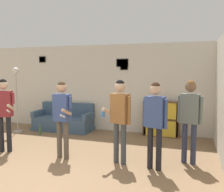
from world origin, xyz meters
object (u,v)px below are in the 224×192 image
person_player_foreground_center (62,112)px  bottle_on_floor (40,131)px  floor_lamp (16,87)px  person_player_foreground_left (4,107)px  person_spectator_near_bookshelf (155,116)px  person_watcher_holding_cup (120,112)px  bookshelf (161,119)px  person_spectator_far_right (190,113)px  couch (64,121)px

person_player_foreground_center → bottle_on_floor: bearing=136.2°
floor_lamp → person_player_foreground_left: size_ratio=1.17×
floor_lamp → person_spectator_near_bookshelf: bearing=-20.0°
person_watcher_holding_cup → bookshelf: bearing=77.6°
person_watcher_holding_cup → person_spectator_near_bookshelf: size_ratio=1.02×
bookshelf → person_player_foreground_left: 4.21m
person_watcher_holding_cup → bottle_on_floor: (-2.92, 1.50, -0.94)m
bookshelf → person_watcher_holding_cup: 2.55m
bookshelf → person_spectator_far_right: bearing=-68.1°
couch → person_spectator_far_right: (3.88, -1.80, 0.77)m
person_spectator_near_bookshelf → bookshelf: bearing=94.2°
floor_lamp → person_player_foreground_center: bearing=-33.2°
person_player_foreground_center → person_spectator_far_right: size_ratio=0.98×
person_player_foreground_left → person_player_foreground_center: person_player_foreground_left is taller
person_player_foreground_center → bookshelf: bearing=54.5°
person_player_foreground_left → person_spectator_far_right: size_ratio=1.00×
couch → person_spectator_near_bookshelf: bearing=-35.6°
couch → floor_lamp: 1.79m
bookshelf → person_spectator_near_bookshelf: person_spectator_near_bookshelf is taller
person_watcher_holding_cup → person_player_foreground_center: bearing=-175.9°
bottle_on_floor → couch: bearing=62.3°
bookshelf → floor_lamp: 4.47m
floor_lamp → person_player_foreground_center: floor_lamp is taller
person_player_foreground_center → person_watcher_holding_cup: size_ratio=0.97×
bottle_on_floor → bookshelf: bearing=15.2°
couch → person_watcher_holding_cup: bearing=-41.4°
couch → person_watcher_holding_cup: 3.47m
floor_lamp → person_spectator_far_right: 5.22m
person_player_foreground_left → person_spectator_near_bookshelf: person_player_foreground_left is taller
floor_lamp → bottle_on_floor: 1.53m
floor_lamp → bottle_on_floor: floor_lamp is taller
person_player_foreground_left → bottle_on_floor: size_ratio=5.72×
couch → person_player_foreground_center: person_player_foreground_center is taller
couch → floor_lamp: bearing=-150.1°
person_player_foreground_left → bottle_on_floor: person_player_foreground_left is taller
person_player_foreground_left → person_watcher_holding_cup: size_ratio=1.00×
couch → person_player_foreground_center: bearing=-61.4°
person_spectator_far_right → couch: bearing=155.1°
person_player_foreground_center → person_watcher_holding_cup: (1.26, 0.09, 0.03)m
person_watcher_holding_cup → person_spectator_near_bookshelf: 0.73m
person_spectator_far_right → person_spectator_near_bookshelf: bearing=-140.0°
person_player_foreground_left → person_player_foreground_center: bearing=1.4°
person_player_foreground_center → person_spectator_near_bookshelf: person_spectator_near_bookshelf is taller
couch → bottle_on_floor: 0.85m
person_player_foreground_left → person_watcher_holding_cup: bearing=2.6°
bookshelf → person_player_foreground_left: size_ratio=0.61×
floor_lamp → bottle_on_floor: (0.83, -0.04, -1.28)m
floor_lamp → person_watcher_holding_cup: 4.06m
bookshelf → bottle_on_floor: (-3.46, -0.94, -0.39)m
person_spectator_near_bookshelf → bottle_on_floor: size_ratio=5.65×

